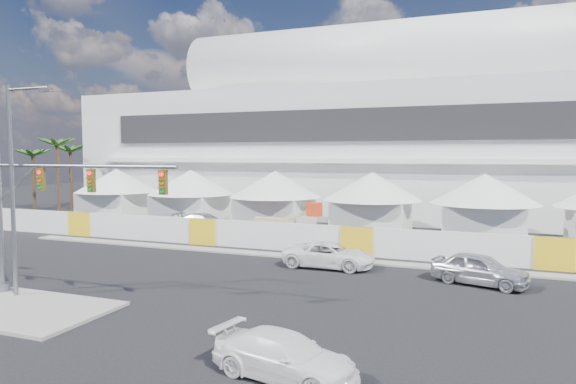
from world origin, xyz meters
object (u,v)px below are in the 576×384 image
at_px(lot_car_c, 205,223).
at_px(traffic_mast, 35,212).
at_px(sedan_silver, 480,269).
at_px(boom_lift, 270,233).
at_px(pickup_curb, 329,255).
at_px(streetlight_median, 16,176).
at_px(pickup_near, 285,356).

distance_m(lot_car_c, traffic_mast, 21.91).
distance_m(sedan_silver, lot_car_c, 25.58).
relative_size(sedan_silver, boom_lift, 0.72).
distance_m(pickup_curb, streetlight_median, 17.55).
distance_m(pickup_near, boom_lift, 23.44).
bearing_deg(traffic_mast, streetlight_median, -157.17).
height_order(lot_car_c, streetlight_median, streetlight_median).
bearing_deg(pickup_near, boom_lift, 34.95).
relative_size(sedan_silver, streetlight_median, 0.50).
height_order(pickup_near, lot_car_c, lot_car_c).
bearing_deg(lot_car_c, boom_lift, -115.56).
bearing_deg(streetlight_median, pickup_near, -13.20).
distance_m(streetlight_median, boom_lift, 19.26).
distance_m(sedan_silver, pickup_curb, 8.71).
bearing_deg(pickup_near, lot_car_c, 45.59).
xyz_separation_m(sedan_silver, streetlight_median, (-20.49, -10.79, 5.04)).
height_order(pickup_curb, traffic_mast, traffic_mast).
relative_size(sedan_silver, pickup_near, 1.04).
height_order(sedan_silver, lot_car_c, sedan_silver).
distance_m(pickup_near, streetlight_median, 16.32).
xyz_separation_m(streetlight_median, boom_lift, (5.37, 17.81, -4.96)).
height_order(pickup_curb, boom_lift, boom_lift).
height_order(traffic_mast, boom_lift, traffic_mast).
xyz_separation_m(sedan_silver, pickup_near, (-5.43, -14.32, -0.15)).
height_order(sedan_silver, traffic_mast, traffic_mast).
distance_m(traffic_mast, streetlight_median, 1.91).
height_order(pickup_curb, lot_car_c, lot_car_c).
bearing_deg(sedan_silver, lot_car_c, 82.16).
height_order(sedan_silver, pickup_curb, sedan_silver).
distance_m(lot_car_c, boom_lift, 8.91).
bearing_deg(pickup_curb, traffic_mast, 136.18).
bearing_deg(lot_car_c, pickup_near, -144.63).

